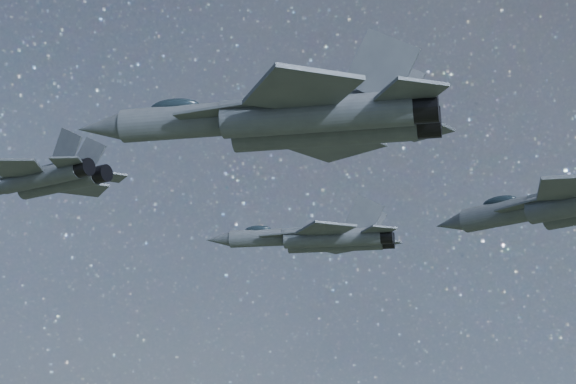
% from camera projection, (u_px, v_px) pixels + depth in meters
% --- Properties ---
extents(jet_lead, '(15.99, 10.99, 4.01)m').
position_uv_depth(jet_lead, '(39.00, 180.00, 71.37)').
color(jet_lead, '#3A4149').
extents(jet_left, '(19.17, 13.20, 4.81)m').
position_uv_depth(jet_left, '(318.00, 238.00, 91.26)').
color(jet_left, '#3A4149').
extents(jet_right, '(20.31, 14.05, 5.10)m').
position_uv_depth(jet_right, '(290.00, 119.00, 49.24)').
color(jet_right, '#3A4149').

